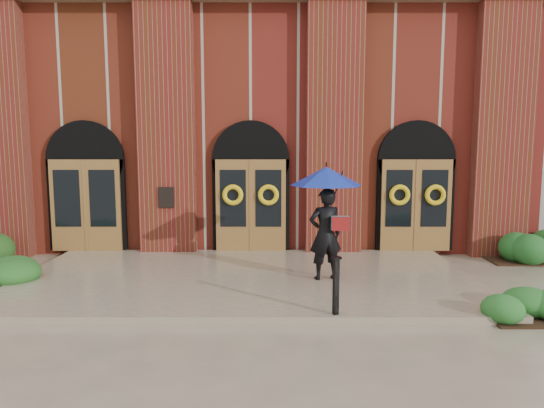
{
  "coord_description": "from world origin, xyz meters",
  "views": [
    {
      "loc": [
        0.58,
        -10.38,
        3.05
      ],
      "look_at": [
        0.58,
        1.0,
        1.65
      ],
      "focal_mm": 32.0,
      "sensor_mm": 36.0,
      "label": 1
    }
  ],
  "objects": [
    {
      "name": "metal_post",
      "position": [
        1.67,
        -2.35,
        0.68
      ],
      "size": [
        0.17,
        0.17,
        1.01
      ],
      "rotation": [
        0.0,
        0.0,
        0.32
      ],
      "color": "black",
      "rests_on": "landing"
    },
    {
      "name": "man_with_umbrella",
      "position": [
        1.73,
        -0.13,
        1.85
      ],
      "size": [
        1.82,
        1.82,
        2.43
      ],
      "rotation": [
        0.0,
        0.0,
        3.36
      ],
      "color": "black",
      "rests_on": "landing"
    },
    {
      "name": "ground",
      "position": [
        0.0,
        0.0,
        0.0
      ],
      "size": [
        90.0,
        90.0,
        0.0
      ],
      "primitive_type": "plane",
      "color": "tan",
      "rests_on": "ground"
    },
    {
      "name": "landing",
      "position": [
        0.0,
        0.15,
        0.07
      ],
      "size": [
        10.0,
        5.3,
        0.15
      ],
      "primitive_type": "cube",
      "color": "tan",
      "rests_on": "ground"
    },
    {
      "name": "hedge_front_right",
      "position": [
        5.1,
        -2.0,
        0.23
      ],
      "size": [
        1.31,
        1.12,
        0.46
      ],
      "primitive_type": "ellipsoid",
      "color": "#235E21",
      "rests_on": "ground"
    },
    {
      "name": "church_building",
      "position": [
        0.0,
        8.78,
        3.5
      ],
      "size": [
        16.2,
        12.53,
        7.0
      ],
      "color": "maroon",
      "rests_on": "ground"
    }
  ]
}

